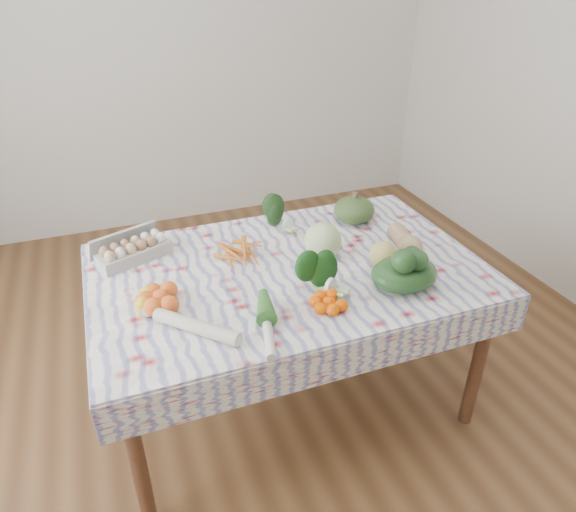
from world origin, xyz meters
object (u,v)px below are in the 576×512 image
object	(u,v)px
dining_table	(288,284)
cabbage	(323,241)
egg_carton	(134,251)
kabocha_squash	(354,210)
butternut_squash	(405,239)
grapefruit	(383,255)

from	to	relation	value
dining_table	cabbage	distance (m)	0.24
dining_table	egg_carton	bearing A→B (deg)	153.69
dining_table	kabocha_squash	xyz separation A→B (m)	(0.47, 0.30, 0.15)
dining_table	butternut_squash	size ratio (longest dim) A/B	6.99
kabocha_squash	cabbage	bearing A→B (deg)	-137.22
butternut_squash	grapefruit	size ratio (longest dim) A/B	1.91
kabocha_squash	butternut_squash	size ratio (longest dim) A/B	0.89
butternut_squash	grapefruit	distance (m)	0.20
dining_table	butternut_squash	bearing A→B (deg)	-3.42
egg_carton	dining_table	bearing A→B (deg)	-48.09
dining_table	kabocha_squash	world-z (taller)	kabocha_squash
kabocha_squash	dining_table	bearing A→B (deg)	-147.23
egg_carton	kabocha_squash	bearing A→B (deg)	-21.84
egg_carton	cabbage	size ratio (longest dim) A/B	1.92
kabocha_squash	grapefruit	distance (m)	0.45
egg_carton	butternut_squash	size ratio (longest dim) A/B	1.38
egg_carton	kabocha_squash	xyz separation A→B (m)	(1.07, -0.00, 0.02)
kabocha_squash	cabbage	world-z (taller)	cabbage
cabbage	butternut_squash	world-z (taller)	cabbage
dining_table	cabbage	xyz separation A→B (m)	(0.17, 0.03, 0.17)
egg_carton	kabocha_squash	distance (m)	1.07
egg_carton	butternut_squash	bearing A→B (deg)	-37.78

